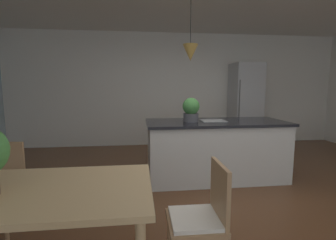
{
  "coord_description": "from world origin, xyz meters",
  "views": [
    {
      "loc": [
        -0.99,
        -2.84,
        1.42
      ],
      "look_at": [
        -0.62,
        0.21,
        1.01
      ],
      "focal_mm": 26.54,
      "sensor_mm": 36.0,
      "label": 1
    }
  ],
  "objects_px": {
    "dining_table": "(0,200)",
    "kitchen_island": "(215,149)",
    "chair_kitchen_end": "(202,217)",
    "refrigerator": "(245,105)",
    "potted_plant_on_island": "(191,109)"
  },
  "relations": [
    {
      "from": "potted_plant_on_island",
      "to": "kitchen_island",
      "type": "bearing_deg",
      "value": 0.0
    },
    {
      "from": "kitchen_island",
      "to": "potted_plant_on_island",
      "type": "height_order",
      "value": "potted_plant_on_island"
    },
    {
      "from": "potted_plant_on_island",
      "to": "dining_table",
      "type": "bearing_deg",
      "value": -130.75
    },
    {
      "from": "dining_table",
      "to": "refrigerator",
      "type": "bearing_deg",
      "value": 49.25
    },
    {
      "from": "chair_kitchen_end",
      "to": "potted_plant_on_island",
      "type": "bearing_deg",
      "value": 80.32
    },
    {
      "from": "kitchen_island",
      "to": "potted_plant_on_island",
      "type": "distance_m",
      "value": 0.74
    },
    {
      "from": "dining_table",
      "to": "kitchen_island",
      "type": "distance_m",
      "value": 2.88
    },
    {
      "from": "chair_kitchen_end",
      "to": "refrigerator",
      "type": "bearing_deg",
      "value": 62.37
    },
    {
      "from": "kitchen_island",
      "to": "dining_table",
      "type": "bearing_deg",
      "value": -136.69
    },
    {
      "from": "dining_table",
      "to": "chair_kitchen_end",
      "type": "distance_m",
      "value": 1.38
    },
    {
      "from": "dining_table",
      "to": "potted_plant_on_island",
      "type": "distance_m",
      "value": 2.64
    },
    {
      "from": "kitchen_island",
      "to": "refrigerator",
      "type": "xyz_separation_m",
      "value": [
        1.38,
        2.06,
        0.53
      ]
    },
    {
      "from": "kitchen_island",
      "to": "chair_kitchen_end",
      "type": "bearing_deg",
      "value": -110.29
    },
    {
      "from": "dining_table",
      "to": "kitchen_island",
      "type": "xyz_separation_m",
      "value": [
        2.09,
        1.97,
        -0.22
      ]
    },
    {
      "from": "chair_kitchen_end",
      "to": "refrigerator",
      "type": "relative_size",
      "value": 0.44
    }
  ]
}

